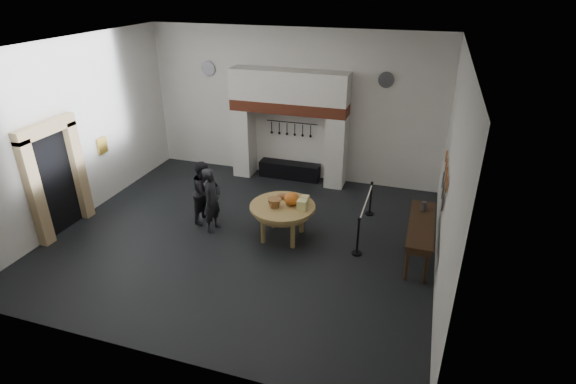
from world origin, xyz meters
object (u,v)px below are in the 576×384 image
(barrier_post_far, at_px, (371,199))
(visitor_near, at_px, (212,200))
(iron_range, at_px, (290,170))
(barrier_post_near, at_px, (358,237))
(side_table, at_px, (422,224))
(visitor_far, at_px, (205,192))
(work_table, at_px, (283,207))

(barrier_post_far, bearing_deg, visitor_near, -151.17)
(iron_range, relative_size, barrier_post_near, 2.11)
(iron_range, distance_m, side_table, 5.34)
(visitor_far, bearing_deg, barrier_post_near, -90.44)
(barrier_post_near, bearing_deg, visitor_near, 179.90)
(barrier_post_near, relative_size, barrier_post_far, 1.00)
(visitor_near, bearing_deg, visitor_far, 50.78)
(visitor_near, distance_m, barrier_post_near, 3.64)
(iron_range, distance_m, barrier_post_far, 3.23)
(side_table, bearing_deg, barrier_post_far, 127.80)
(iron_range, distance_m, visitor_near, 3.78)
(work_table, relative_size, barrier_post_near, 1.74)
(work_table, distance_m, barrier_post_near, 1.91)
(visitor_far, bearing_deg, visitor_near, -129.67)
(visitor_near, xyz_separation_m, barrier_post_far, (3.62, 1.99, -0.38))
(visitor_far, height_order, side_table, visitor_far)
(iron_range, bearing_deg, work_table, -75.27)
(visitor_near, height_order, barrier_post_near, visitor_near)
(work_table, xyz_separation_m, visitor_near, (-1.76, -0.18, -0.01))
(iron_range, relative_size, visitor_far, 1.16)
(side_table, xyz_separation_m, barrier_post_near, (-1.33, -0.28, -0.42))
(barrier_post_near, height_order, barrier_post_far, same)
(visitor_far, bearing_deg, iron_range, -15.83)
(side_table, bearing_deg, visitor_far, 178.67)
(work_table, distance_m, barrier_post_far, 2.63)
(iron_range, bearing_deg, visitor_near, -103.21)
(visitor_near, xyz_separation_m, visitor_far, (-0.40, 0.40, -0.02))
(work_table, height_order, barrier_post_near, barrier_post_near)
(visitor_far, distance_m, barrier_post_far, 4.34)
(work_table, relative_size, barrier_post_far, 1.74)
(iron_range, height_order, barrier_post_near, barrier_post_near)
(visitor_far, bearing_deg, work_table, -90.44)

